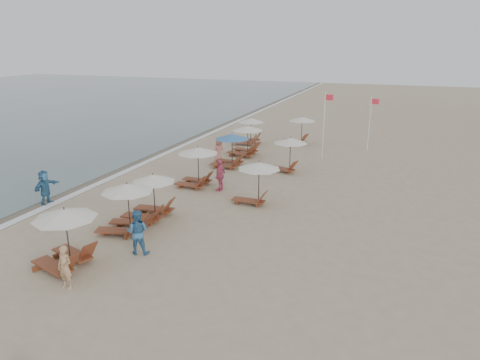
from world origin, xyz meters
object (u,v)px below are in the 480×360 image
at_px(inland_station_0, 255,176).
at_px(beachgoer_far_a, 220,175).
at_px(lounger_station_2, 150,197).
at_px(inland_station_1, 287,150).
at_px(lounger_station_0, 63,237).
at_px(flag_pole_near, 324,122).
at_px(lounger_station_5, 245,141).
at_px(beachgoer_far_b, 219,150).
at_px(beachgoer_mid_a, 137,232).
at_px(lounger_station_3, 196,165).
at_px(inland_station_2, 299,127).
at_px(lounger_station_4, 229,150).
at_px(waterline_walker, 45,187).
at_px(beachgoer_near, 65,267).
at_px(lounger_station_6, 248,132).
at_px(lounger_station_1, 125,206).

distance_m(inland_station_0, beachgoer_far_a, 2.92).
height_order(lounger_station_2, inland_station_1, inland_station_1).
relative_size(lounger_station_0, flag_pole_near, 0.54).
xyz_separation_m(lounger_station_5, beachgoer_far_b, (-1.04, -2.44, -0.24)).
height_order(lounger_station_0, beachgoer_far_a, lounger_station_0).
bearing_deg(beachgoer_mid_a, flag_pole_near, -118.37).
xyz_separation_m(lounger_station_3, inland_station_0, (4.17, -1.55, 0.19)).
relative_size(inland_station_1, inland_station_2, 0.94).
height_order(lounger_station_0, inland_station_0, lounger_station_0).
height_order(lounger_station_3, inland_station_1, lounger_station_3).
xyz_separation_m(lounger_station_0, beachgoer_mid_a, (1.93, 1.88, -0.29)).
bearing_deg(flag_pole_near, lounger_station_4, -141.85).
bearing_deg(waterline_walker, lounger_station_3, -50.44).
xyz_separation_m(lounger_station_5, beachgoer_near, (0.66, -19.55, -0.31)).
bearing_deg(lounger_station_6, beachgoer_near, -85.82).
height_order(lounger_station_0, lounger_station_4, lounger_station_0).
height_order(lounger_station_0, inland_station_2, lounger_station_0).
bearing_deg(inland_station_1, flag_pole_near, 68.78).
relative_size(lounger_station_0, beachgoer_mid_a, 1.41).
height_order(lounger_station_1, lounger_station_2, lounger_station_1).
relative_size(lounger_station_5, inland_station_1, 1.03).
distance_m(lounger_station_2, inland_station_0, 5.44).
relative_size(lounger_station_0, inland_station_0, 1.04).
height_order(lounger_station_5, inland_station_1, lounger_station_5).
height_order(lounger_station_4, beachgoer_far_b, lounger_station_4).
distance_m(lounger_station_0, lounger_station_3, 10.39).
bearing_deg(flag_pole_near, inland_station_0, -98.57).
bearing_deg(lounger_station_4, beachgoer_near, -88.14).
xyz_separation_m(inland_station_1, beachgoer_far_a, (-2.53, -5.08, -0.56)).
xyz_separation_m(lounger_station_6, beachgoer_far_a, (2.56, -11.84, -0.14)).
relative_size(lounger_station_3, beachgoer_far_a, 1.37).
bearing_deg(flag_pole_near, waterline_walker, -129.50).
relative_size(lounger_station_5, beachgoer_far_b, 1.57).
height_order(lounger_station_1, beachgoer_far_b, lounger_station_1).
bearing_deg(lounger_station_3, beachgoer_mid_a, -79.23).
distance_m(inland_station_2, beachgoer_near, 24.96).
height_order(inland_station_1, beachgoer_far_b, inland_station_1).
bearing_deg(beachgoer_far_b, beachgoer_far_a, -118.82).
relative_size(beachgoer_near, waterline_walker, 0.86).
height_order(lounger_station_2, beachgoer_far_a, lounger_station_2).
height_order(lounger_station_5, inland_station_0, lounger_station_5).
xyz_separation_m(lounger_station_5, lounger_station_6, (-1.04, 3.65, -0.05)).
bearing_deg(lounger_station_6, flag_pole_near, -22.05).
distance_m(lounger_station_0, lounger_station_2, 5.26).
height_order(lounger_station_0, beachgoer_mid_a, lounger_station_0).
xyz_separation_m(inland_station_0, flag_pole_near, (1.58, 10.46, 1.16)).
bearing_deg(lounger_station_5, lounger_station_3, -90.76).
bearing_deg(lounger_station_6, inland_station_0, -68.83).
distance_m(lounger_station_1, beachgoer_mid_a, 2.32).
height_order(lounger_station_6, inland_station_1, inland_station_1).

